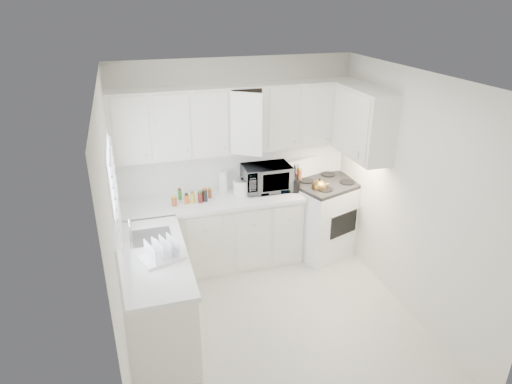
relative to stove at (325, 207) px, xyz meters
name	(u,v)px	position (x,y,z in m)	size (l,w,h in m)	color
floor	(274,322)	(-1.13, -1.25, -0.65)	(3.20, 3.20, 0.00)	beige
ceiling	(279,79)	(-1.13, -1.25, 1.95)	(3.20, 3.20, 0.00)	white
wall_back	(236,161)	(-1.13, 0.35, 0.65)	(3.00, 3.00, 0.00)	beige
wall_front	(356,319)	(-1.13, -2.85, 0.65)	(3.00, 3.00, 0.00)	beige
wall_left	(116,237)	(-2.63, -1.25, 0.65)	(3.20, 3.20, 0.00)	beige
wall_right	(410,197)	(0.37, -1.25, 0.65)	(3.20, 3.20, 0.00)	beige
window_blinds	(115,195)	(-2.61, -0.90, 0.90)	(0.06, 0.96, 1.06)	white
lower_cabinets_back	(213,235)	(-1.52, 0.05, -0.20)	(2.22, 0.60, 0.90)	beige
lower_cabinets_left	(157,296)	(-2.33, -1.05, -0.20)	(0.60, 1.60, 0.90)	beige
countertop_back	(212,201)	(-1.52, 0.04, 0.27)	(2.24, 0.64, 0.05)	silver
countertop_left	(154,256)	(-2.32, -1.05, 0.27)	(0.64, 1.62, 0.05)	silver
backsplash_back	(236,167)	(-1.13, 0.34, 0.57)	(2.98, 0.02, 0.55)	silver
backsplash_left	(118,234)	(-2.62, -1.05, 0.57)	(0.02, 1.60, 0.55)	silver
upper_cabinets_back	(239,151)	(-1.13, 0.18, 0.85)	(3.00, 0.33, 0.80)	beige
upper_cabinets_right	(360,156)	(0.20, -0.43, 0.85)	(0.33, 0.90, 0.80)	beige
sink	(150,227)	(-2.32, -0.70, 0.42)	(0.42, 0.38, 0.30)	gray
stove	(325,207)	(0.00, 0.00, 0.00)	(0.85, 0.69, 1.30)	white
tea_kettle	(319,186)	(-0.18, -0.16, 0.40)	(0.24, 0.20, 0.22)	olive
frying_pan	(334,180)	(0.18, 0.16, 0.31)	(0.25, 0.43, 0.04)	black
microwave	(266,175)	(-0.79, 0.13, 0.50)	(0.60, 0.33, 0.41)	gray
rice_cooker	(242,186)	(-1.12, 0.10, 0.41)	(0.22, 0.22, 0.22)	white
paper_towel	(223,181)	(-1.33, 0.25, 0.43)	(0.12, 0.12, 0.27)	white
utensil_crock	(296,178)	(-0.45, -0.03, 0.49)	(0.13, 0.13, 0.39)	black
dish_rack	(161,249)	(-2.25, -1.15, 0.41)	(0.39, 0.29, 0.21)	white
spice_left_0	(173,195)	(-1.98, 0.17, 0.36)	(0.06, 0.06, 0.13)	#9C4D2A
spice_left_1	(180,197)	(-1.91, 0.08, 0.36)	(0.06, 0.06, 0.13)	#307E2A
spice_left_2	(185,193)	(-1.83, 0.17, 0.36)	(0.06, 0.06, 0.13)	#D25C1C
spice_left_3	(192,196)	(-1.76, 0.08, 0.36)	(0.06, 0.06, 0.13)	gold
spice_left_4	(197,192)	(-1.68, 0.17, 0.36)	(0.06, 0.06, 0.13)	#591E19
spice_left_5	(204,194)	(-1.61, 0.08, 0.36)	(0.06, 0.06, 0.13)	black
spice_left_6	(209,191)	(-1.53, 0.17, 0.36)	(0.06, 0.06, 0.13)	#9C4D2A
sauce_right_0	(282,179)	(-0.55, 0.21, 0.39)	(0.06, 0.06, 0.19)	#D25C1C
sauce_right_1	(287,180)	(-0.50, 0.15, 0.39)	(0.06, 0.06, 0.19)	gold
sauce_right_2	(290,178)	(-0.44, 0.21, 0.39)	(0.06, 0.06, 0.19)	#591E19
sauce_right_3	(295,179)	(-0.39, 0.15, 0.39)	(0.06, 0.06, 0.19)	black
sauce_right_4	(297,177)	(-0.33, 0.21, 0.39)	(0.06, 0.06, 0.19)	#9C4D2A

